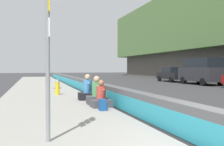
{
  "coord_description": "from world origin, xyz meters",
  "views": [
    {
      "loc": [
        -4.2,
        3.32,
        1.65
      ],
      "look_at": [
        8.85,
        -0.72,
        1.36
      ],
      "focal_mm": 41.35,
      "sensor_mm": 36.0,
      "label": 1
    }
  ],
  "objects_px": {
    "backpack": "(103,105)",
    "parked_car_fourth": "(201,71)",
    "fire_hydrant": "(57,87)",
    "parked_car_midline": "(172,74)",
    "seated_person_foreground": "(101,99)",
    "seated_person_middle": "(97,95)",
    "seated_person_rear": "(88,92)",
    "route_sign_post": "(48,39)"
  },
  "relations": [
    {
      "from": "fire_hydrant",
      "to": "parked_car_fourth",
      "type": "relative_size",
      "value": 0.17
    },
    {
      "from": "route_sign_post",
      "to": "parked_car_fourth",
      "type": "xyz_separation_m",
      "value": [
        15.88,
        -15.29,
        -0.88
      ]
    },
    {
      "from": "parked_car_midline",
      "to": "route_sign_post",
      "type": "bearing_deg",
      "value": 144.38
    },
    {
      "from": "route_sign_post",
      "to": "backpack",
      "type": "bearing_deg",
      "value": -31.37
    },
    {
      "from": "seated_person_rear",
      "to": "backpack",
      "type": "distance_m",
      "value": 3.17
    },
    {
      "from": "seated_person_rear",
      "to": "parked_car_fourth",
      "type": "xyz_separation_m",
      "value": [
        9.35,
        -13.12,
        0.84
      ]
    },
    {
      "from": "seated_person_foreground",
      "to": "parked_car_midline",
      "type": "height_order",
      "value": "parked_car_midline"
    },
    {
      "from": "seated_person_middle",
      "to": "seated_person_rear",
      "type": "xyz_separation_m",
      "value": [
        1.44,
        0.08,
        0.01
      ]
    },
    {
      "from": "seated_person_foreground",
      "to": "seated_person_middle",
      "type": "relative_size",
      "value": 0.9
    },
    {
      "from": "fire_hydrant",
      "to": "route_sign_post",
      "type": "bearing_deg",
      "value": 173.69
    },
    {
      "from": "seated_person_middle",
      "to": "parked_car_midline",
      "type": "relative_size",
      "value": 0.26
    },
    {
      "from": "route_sign_post",
      "to": "backpack",
      "type": "distance_m",
      "value": 4.37
    },
    {
      "from": "seated_person_middle",
      "to": "backpack",
      "type": "xyz_separation_m",
      "value": [
        -1.72,
        0.21,
        -0.17
      ]
    },
    {
      "from": "seated_person_foreground",
      "to": "parked_car_midline",
      "type": "distance_m",
      "value": 21.58
    },
    {
      "from": "route_sign_post",
      "to": "fire_hydrant",
      "type": "distance_m",
      "value": 9.37
    },
    {
      "from": "fire_hydrant",
      "to": "parked_car_fourth",
      "type": "distance_m",
      "value": 15.79
    },
    {
      "from": "seated_person_foreground",
      "to": "parked_car_midline",
      "type": "bearing_deg",
      "value": -37.24
    },
    {
      "from": "fire_hydrant",
      "to": "seated_person_rear",
      "type": "distance_m",
      "value": 2.88
    },
    {
      "from": "fire_hydrant",
      "to": "parked_car_midline",
      "type": "distance_m",
      "value": 18.7
    },
    {
      "from": "backpack",
      "to": "seated_person_middle",
      "type": "bearing_deg",
      "value": -6.84
    },
    {
      "from": "fire_hydrant",
      "to": "parked_car_fourth",
      "type": "xyz_separation_m",
      "value": [
        6.71,
        -14.28,
        0.77
      ]
    },
    {
      "from": "seated_person_rear",
      "to": "seated_person_middle",
      "type": "bearing_deg",
      "value": -176.63
    },
    {
      "from": "backpack",
      "to": "parked_car_fourth",
      "type": "xyz_separation_m",
      "value": [
        12.52,
        -13.24,
        1.02
      ]
    },
    {
      "from": "seated_person_rear",
      "to": "route_sign_post",
      "type": "bearing_deg",
      "value": 161.59
    },
    {
      "from": "seated_person_foreground",
      "to": "parked_car_fourth",
      "type": "bearing_deg",
      "value": -48.05
    },
    {
      "from": "route_sign_post",
      "to": "parked_car_fourth",
      "type": "distance_m",
      "value": 22.06
    },
    {
      "from": "route_sign_post",
      "to": "fire_hydrant",
      "type": "bearing_deg",
      "value": -6.31
    },
    {
      "from": "parked_car_fourth",
      "to": "backpack",
      "type": "bearing_deg",
      "value": 133.4
    },
    {
      "from": "route_sign_post",
      "to": "fire_hydrant",
      "type": "xyz_separation_m",
      "value": [
        9.17,
        -1.01,
        -1.65
      ]
    },
    {
      "from": "seated_person_middle",
      "to": "route_sign_post",
      "type": "bearing_deg",
      "value": 156.08
    },
    {
      "from": "seated_person_foreground",
      "to": "parked_car_fourth",
      "type": "xyz_separation_m",
      "value": [
        11.77,
        -13.09,
        0.89
      ]
    },
    {
      "from": "seated_person_foreground",
      "to": "backpack",
      "type": "distance_m",
      "value": 0.77
    },
    {
      "from": "seated_person_middle",
      "to": "parked_car_midline",
      "type": "height_order",
      "value": "parked_car_midline"
    },
    {
      "from": "seated_person_rear",
      "to": "parked_car_fourth",
      "type": "height_order",
      "value": "parked_car_fourth"
    },
    {
      "from": "seated_person_middle",
      "to": "seated_person_rear",
      "type": "distance_m",
      "value": 1.44
    },
    {
      "from": "seated_person_foreground",
      "to": "parked_car_fourth",
      "type": "relative_size",
      "value": 0.2
    },
    {
      "from": "backpack",
      "to": "parked_car_fourth",
      "type": "distance_m",
      "value": 18.25
    },
    {
      "from": "seated_person_middle",
      "to": "seated_person_rear",
      "type": "relative_size",
      "value": 0.96
    },
    {
      "from": "seated_person_middle",
      "to": "seated_person_rear",
      "type": "bearing_deg",
      "value": 3.37
    },
    {
      "from": "route_sign_post",
      "to": "parked_car_midline",
      "type": "bearing_deg",
      "value": -35.62
    },
    {
      "from": "parked_car_midline",
      "to": "fire_hydrant",
      "type": "bearing_deg",
      "value": 130.41
    },
    {
      "from": "fire_hydrant",
      "to": "seated_person_foreground",
      "type": "height_order",
      "value": "seated_person_foreground"
    }
  ]
}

